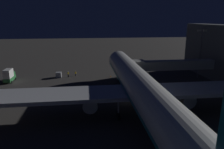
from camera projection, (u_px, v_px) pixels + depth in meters
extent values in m
plane|color=#383533|center=(129.00, 97.00, 50.54)|extent=(320.00, 320.00, 0.00)
cylinder|color=silver|center=(140.00, 87.00, 39.37)|extent=(5.81, 53.73, 5.81)
sphere|color=silver|center=(118.00, 60.00, 65.13)|extent=(5.69, 5.69, 5.69)
cube|color=#146670|center=(140.00, 90.00, 39.48)|extent=(5.86, 51.58, 0.50)
cube|color=black|center=(119.00, 58.00, 63.20)|extent=(3.19, 1.40, 0.90)
cube|color=#B7BABF|center=(139.00, 92.00, 40.09)|extent=(58.71, 7.66, 0.70)
cylinder|color=#B7BABF|center=(183.00, 97.00, 42.65)|extent=(2.73, 5.77, 2.73)
cylinder|color=black|center=(177.00, 92.00, 45.42)|extent=(2.32, 0.15, 2.32)
cylinder|color=#B7BABF|center=(90.00, 101.00, 40.40)|extent=(2.73, 5.77, 2.73)
cylinder|color=black|center=(90.00, 96.00, 43.17)|extent=(2.32, 0.15, 2.32)
cylinder|color=#B7BABF|center=(120.00, 74.00, 62.67)|extent=(0.28, 0.28, 2.37)
cylinder|color=black|center=(120.00, 80.00, 63.13)|extent=(0.45, 1.20, 1.20)
cylinder|color=#B7BABF|center=(162.00, 105.00, 40.27)|extent=(0.28, 0.28, 2.37)
cylinder|color=black|center=(160.00, 112.00, 41.35)|extent=(0.45, 1.20, 1.20)
cylinder|color=black|center=(162.00, 115.00, 40.10)|extent=(0.45, 1.20, 1.20)
cylinder|color=#B7BABF|center=(118.00, 107.00, 39.27)|extent=(0.28, 0.28, 2.37)
cylinder|color=black|center=(118.00, 114.00, 40.35)|extent=(0.45, 1.20, 1.20)
cylinder|color=black|center=(119.00, 117.00, 39.10)|extent=(0.45, 1.20, 1.20)
cube|color=#9E9E99|center=(176.00, 65.00, 58.53)|extent=(21.45, 2.60, 2.50)
cube|color=#9E9E99|center=(138.00, 66.00, 57.25)|extent=(3.20, 3.40, 3.00)
cube|color=black|center=(133.00, 66.00, 57.09)|extent=(0.70, 3.20, 2.70)
cylinder|color=#B7BABF|center=(141.00, 78.00, 58.29)|extent=(0.56, 0.56, 4.63)
cylinder|color=black|center=(143.00, 85.00, 58.88)|extent=(0.25, 0.60, 0.60)
cylinder|color=black|center=(139.00, 85.00, 58.74)|extent=(0.25, 0.60, 0.60)
cylinder|color=#59595E|center=(200.00, 55.00, 65.90)|extent=(0.40, 0.40, 14.62)
cube|color=#F9EFC6|center=(205.00, 30.00, 64.06)|extent=(1.10, 0.50, 0.60)
cube|color=#F9EFC6|center=(200.00, 30.00, 63.84)|extent=(1.10, 0.50, 0.60)
cube|color=#287038|center=(10.00, 79.00, 63.11)|extent=(2.00, 5.35, 1.10)
cube|color=silver|center=(8.00, 73.00, 62.00)|extent=(1.90, 3.74, 2.47)
cube|color=#287038|center=(11.00, 74.00, 64.62)|extent=(1.80, 1.60, 1.10)
cylinder|color=black|center=(16.00, 79.00, 65.17)|extent=(0.24, 0.70, 0.70)
cylinder|color=black|center=(8.00, 79.00, 64.92)|extent=(0.24, 0.70, 0.70)
cylinder|color=black|center=(11.00, 82.00, 61.58)|extent=(0.24, 0.70, 0.70)
cylinder|color=black|center=(4.00, 82.00, 61.33)|extent=(0.24, 0.70, 0.70)
cube|color=#B7BABF|center=(59.00, 75.00, 67.69)|extent=(1.66, 1.71, 1.67)
cylinder|color=black|center=(68.00, 75.00, 68.33)|extent=(0.28, 0.28, 0.89)
cylinder|color=yellow|center=(68.00, 73.00, 68.14)|extent=(0.40, 0.40, 0.63)
sphere|color=tan|center=(68.00, 72.00, 68.02)|extent=(0.24, 0.24, 0.24)
sphere|color=white|center=(68.00, 72.00, 68.01)|extent=(0.23, 0.23, 0.23)
cylinder|color=black|center=(76.00, 75.00, 69.36)|extent=(0.28, 0.28, 0.81)
cylinder|color=yellow|center=(75.00, 73.00, 69.18)|extent=(0.40, 0.40, 0.56)
sphere|color=tan|center=(75.00, 72.00, 69.08)|extent=(0.24, 0.24, 0.24)
sphere|color=white|center=(75.00, 71.00, 69.07)|extent=(0.23, 0.23, 0.23)
cone|color=orange|center=(124.00, 76.00, 68.75)|extent=(0.36, 0.36, 0.55)
cone|color=orange|center=(111.00, 76.00, 68.23)|extent=(0.36, 0.36, 0.55)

